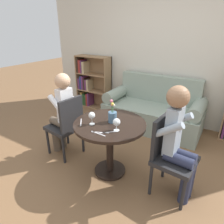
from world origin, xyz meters
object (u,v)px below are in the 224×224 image
at_px(chair_right, 169,153).
at_px(person_left, 62,113).
at_px(person_right, 179,141).
at_px(couch, 153,111).
at_px(bookshelf_left, 90,83).
at_px(wine_glass_right, 117,122).
at_px(flower_vase, 112,115).
at_px(chair_left, 67,124).
at_px(wine_glass_left, 92,116).

relative_size(chair_right, person_left, 0.75).
distance_m(person_left, person_right, 1.60).
distance_m(chair_right, person_right, 0.21).
xyz_separation_m(couch, bookshelf_left, (-1.63, 0.26, 0.23)).
xyz_separation_m(wine_glass_right, flower_vase, (-0.15, 0.16, -0.01)).
bearing_deg(chair_right, bookshelf_left, 59.43).
height_order(bookshelf_left, flower_vase, bookshelf_left).
bearing_deg(chair_left, chair_right, 100.00).
bearing_deg(couch, flower_vase, -89.43).
bearing_deg(bookshelf_left, flower_vase, -46.51).
relative_size(couch, person_left, 1.44).
xyz_separation_m(bookshelf_left, wine_glass_left, (1.48, -1.91, 0.27)).
xyz_separation_m(chair_right, wine_glass_left, (-0.87, -0.21, 0.32)).
relative_size(couch, chair_left, 1.93).
height_order(chair_right, wine_glass_left, chair_right).
bearing_deg(person_left, flower_vase, 98.03).
bearing_deg(couch, chair_left, -115.37).
relative_size(couch, wine_glass_left, 11.45).
xyz_separation_m(couch, person_right, (0.80, -1.45, 0.37)).
height_order(person_left, wine_glass_left, person_left).
bearing_deg(person_left, couch, 159.09).
bearing_deg(couch, wine_glass_left, -95.42).
height_order(person_left, flower_vase, person_left).
bearing_deg(person_right, wine_glass_left, 107.01).
xyz_separation_m(chair_left, person_right, (1.51, 0.05, 0.19)).
xyz_separation_m(chair_left, wine_glass_left, (0.55, -0.15, 0.32)).
relative_size(couch, flower_vase, 6.18).
relative_size(chair_left, flower_vase, 3.21).
distance_m(wine_glass_left, wine_glass_right, 0.32).
height_order(wine_glass_left, wine_glass_right, wine_glass_left).
bearing_deg(person_right, chair_right, 86.22).
relative_size(chair_right, wine_glass_right, 6.29).
relative_size(bookshelf_left, person_right, 0.93).
relative_size(bookshelf_left, chair_left, 1.29).
bearing_deg(wine_glass_left, flower_vase, 45.49).
height_order(person_right, wine_glass_left, person_right).
relative_size(wine_glass_right, flower_vase, 0.51).
bearing_deg(chair_left, couch, 162.12).
xyz_separation_m(couch, flower_vase, (0.01, -1.47, 0.48)).
height_order(chair_right, flower_vase, flower_vase).
bearing_deg(couch, wine_glass_right, -84.33).
distance_m(couch, chair_right, 1.61).
distance_m(couch, wine_glass_left, 1.73).
xyz_separation_m(chair_right, wine_glass_right, (-0.55, -0.19, 0.31)).
xyz_separation_m(chair_right, person_right, (0.08, -0.01, 0.19)).
relative_size(bookshelf_left, chair_right, 1.29).
xyz_separation_m(couch, chair_right, (0.71, -1.44, 0.18)).
distance_m(couch, bookshelf_left, 1.67).
xyz_separation_m(wine_glass_left, flower_vase, (0.17, 0.17, -0.02)).
height_order(chair_left, flower_vase, flower_vase).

